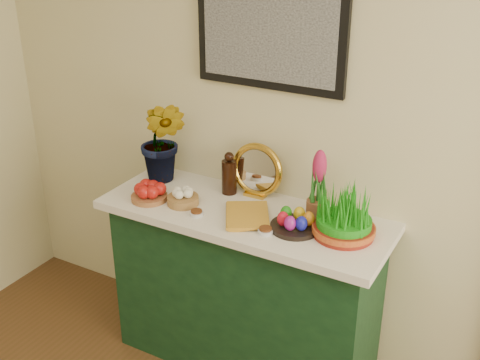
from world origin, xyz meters
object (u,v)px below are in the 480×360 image
Objects in this scene: sideboard at (245,292)px; book at (226,215)px; mirror at (257,171)px; wheatgrass_sabzeh at (345,216)px; hyacinth_green at (162,128)px.

book reaches higher than sideboard.
wheatgrass_sabzeh is at bearing -18.39° from mirror.
hyacinth_green is 0.60m from book.
wheatgrass_sabzeh reaches higher than book.
mirror is at bearing 161.61° from wheatgrass_sabzeh.
hyacinth_green reaches higher than sideboard.
mirror reaches higher than wheatgrass_sabzeh.
wheatgrass_sabzeh is (1.02, -0.09, -0.19)m from hyacinth_green.
mirror is (-0.03, 0.18, 0.60)m from sideboard.
hyacinth_green reaches higher than mirror.
wheatgrass_sabzeh is at bearing -17.53° from book.
sideboard is at bearing -179.54° from wheatgrass_sabzeh.
mirror is at bearing 58.38° from book.
wheatgrass_sabzeh is (0.49, 0.00, 0.56)m from sideboard.
wheatgrass_sabzeh is (0.53, 0.12, 0.08)m from book.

